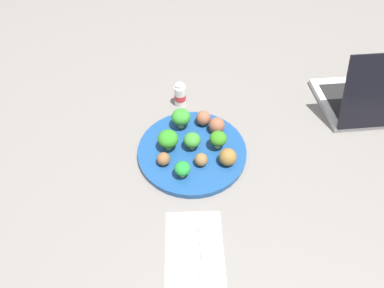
{
  "coord_description": "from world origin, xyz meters",
  "views": [
    {
      "loc": [
        0.56,
        0.03,
        0.67
      ],
      "look_at": [
        0.0,
        0.0,
        0.04
      ],
      "focal_mm": 31.46,
      "sensor_mm": 36.0,
      "label": 1
    }
  ],
  "objects_px": {
    "meatball_front_right": "(228,157)",
    "plate": "(192,151)",
    "broccoli_floret_back_right": "(168,138)",
    "broccoli_floret_center": "(182,169)",
    "broccoli_floret_front_left": "(218,139)",
    "broccoli_floret_back_left": "(192,140)",
    "meatball_mid_left": "(201,160)",
    "meatball_center": "(203,118)",
    "fork": "(203,250)",
    "yogurt_bottle": "(180,95)",
    "meatball_back_left": "(163,159)",
    "meatball_far_rim": "(217,125)",
    "laptop": "(381,98)",
    "napkin": "(194,248)",
    "knife": "(186,250)",
    "broccoli_floret_mid_left": "(181,117)"
  },
  "relations": [
    {
      "from": "broccoli_floret_back_right",
      "to": "meatball_front_right",
      "type": "height_order",
      "value": "broccoli_floret_back_right"
    },
    {
      "from": "broccoli_floret_front_left",
      "to": "broccoli_floret_back_right",
      "type": "height_order",
      "value": "broccoli_floret_back_right"
    },
    {
      "from": "napkin",
      "to": "knife",
      "type": "height_order",
      "value": "knife"
    },
    {
      "from": "meatball_center",
      "to": "fork",
      "type": "relative_size",
      "value": 0.33
    },
    {
      "from": "broccoli_floret_mid_left",
      "to": "napkin",
      "type": "height_order",
      "value": "broccoli_floret_mid_left"
    },
    {
      "from": "meatball_back_left",
      "to": "yogurt_bottle",
      "type": "bearing_deg",
      "value": 174.94
    },
    {
      "from": "laptop",
      "to": "meatball_mid_left",
      "type": "bearing_deg",
      "value": -63.51
    },
    {
      "from": "meatball_center",
      "to": "napkin",
      "type": "xyz_separation_m",
      "value": [
        0.35,
        -0.01,
        -0.03
      ]
    },
    {
      "from": "broccoli_floret_mid_left",
      "to": "yogurt_bottle",
      "type": "xyz_separation_m",
      "value": [
        -0.11,
        -0.01,
        -0.02
      ]
    },
    {
      "from": "meatball_front_right",
      "to": "meatball_mid_left",
      "type": "bearing_deg",
      "value": -83.14
    },
    {
      "from": "broccoli_floret_back_right",
      "to": "meatball_far_rim",
      "type": "xyz_separation_m",
      "value": [
        -0.07,
        0.12,
        -0.01
      ]
    },
    {
      "from": "meatball_far_rim",
      "to": "fork",
      "type": "bearing_deg",
      "value": -3.84
    },
    {
      "from": "broccoli_floret_front_left",
      "to": "meatball_center",
      "type": "height_order",
      "value": "broccoli_floret_front_left"
    },
    {
      "from": "broccoli_floret_center",
      "to": "meatball_front_right",
      "type": "height_order",
      "value": "same"
    },
    {
      "from": "napkin",
      "to": "fork",
      "type": "relative_size",
      "value": 1.4
    },
    {
      "from": "broccoli_floret_mid_left",
      "to": "meatball_front_right",
      "type": "xyz_separation_m",
      "value": [
        0.12,
        0.12,
        -0.01
      ]
    },
    {
      "from": "broccoli_floret_back_right",
      "to": "meatball_center",
      "type": "height_order",
      "value": "broccoli_floret_back_right"
    },
    {
      "from": "meatball_far_rim",
      "to": "yogurt_bottle",
      "type": "relative_size",
      "value": 0.58
    },
    {
      "from": "broccoli_floret_center",
      "to": "fork",
      "type": "distance_m",
      "value": 0.19
    },
    {
      "from": "meatball_back_left",
      "to": "yogurt_bottle",
      "type": "relative_size",
      "value": 0.46
    },
    {
      "from": "broccoli_floret_back_left",
      "to": "meatball_center",
      "type": "height_order",
      "value": "broccoli_floret_back_left"
    },
    {
      "from": "broccoli_floret_back_right",
      "to": "meatball_mid_left",
      "type": "distance_m",
      "value": 0.1
    },
    {
      "from": "broccoli_floret_back_left",
      "to": "meatball_front_right",
      "type": "xyz_separation_m",
      "value": [
        0.04,
        0.09,
        -0.01
      ]
    },
    {
      "from": "broccoli_floret_mid_left",
      "to": "napkin",
      "type": "xyz_separation_m",
      "value": [
        0.34,
        0.05,
        -0.05
      ]
    },
    {
      "from": "meatball_front_right",
      "to": "plate",
      "type": "bearing_deg",
      "value": -113.37
    },
    {
      "from": "broccoli_floret_back_left",
      "to": "meatball_far_rim",
      "type": "bearing_deg",
      "value": 135.98
    },
    {
      "from": "yogurt_bottle",
      "to": "broccoli_floret_back_left",
      "type": "bearing_deg",
      "value": 14.22
    },
    {
      "from": "plate",
      "to": "meatball_far_rim",
      "type": "distance_m",
      "value": 0.1
    },
    {
      "from": "broccoli_floret_back_left",
      "to": "meatball_back_left",
      "type": "relative_size",
      "value": 1.38
    },
    {
      "from": "fork",
      "to": "laptop",
      "type": "bearing_deg",
      "value": 133.79
    },
    {
      "from": "plate",
      "to": "yogurt_bottle",
      "type": "distance_m",
      "value": 0.2
    },
    {
      "from": "broccoli_floret_mid_left",
      "to": "meatball_center",
      "type": "bearing_deg",
      "value": 104.72
    },
    {
      "from": "meatball_center",
      "to": "yogurt_bottle",
      "type": "distance_m",
      "value": 0.12
    },
    {
      "from": "broccoli_floret_back_left",
      "to": "meatball_mid_left",
      "type": "bearing_deg",
      "value": 25.01
    },
    {
      "from": "meatball_front_right",
      "to": "yogurt_bottle",
      "type": "bearing_deg",
      "value": -149.26
    },
    {
      "from": "broccoli_floret_back_right",
      "to": "meatball_mid_left",
      "type": "xyz_separation_m",
      "value": [
        0.05,
        0.08,
        -0.02
      ]
    },
    {
      "from": "broccoli_floret_back_left",
      "to": "meatball_far_rim",
      "type": "distance_m",
      "value": 0.09
    },
    {
      "from": "broccoli_floret_back_left",
      "to": "meatball_mid_left",
      "type": "height_order",
      "value": "broccoli_floret_back_left"
    },
    {
      "from": "broccoli_floret_center",
      "to": "broccoli_floret_mid_left",
      "type": "bearing_deg",
      "value": -174.31
    },
    {
      "from": "plate",
      "to": "meatball_far_rim",
      "type": "relative_size",
      "value": 6.54
    },
    {
      "from": "meatball_mid_left",
      "to": "yogurt_bottle",
      "type": "relative_size",
      "value": 0.45
    },
    {
      "from": "broccoli_floret_front_left",
      "to": "laptop",
      "type": "relative_size",
      "value": 0.15
    },
    {
      "from": "meatball_back_left",
      "to": "meatball_mid_left",
      "type": "height_order",
      "value": "same"
    },
    {
      "from": "broccoli_floret_center",
      "to": "broccoli_floret_front_left",
      "type": "bearing_deg",
      "value": 138.97
    },
    {
      "from": "broccoli_floret_front_left",
      "to": "meatball_mid_left",
      "type": "relative_size",
      "value": 1.55
    },
    {
      "from": "plate",
      "to": "meatball_center",
      "type": "distance_m",
      "value": 0.1
    },
    {
      "from": "meatball_far_rim",
      "to": "meatball_mid_left",
      "type": "height_order",
      "value": "meatball_far_rim"
    },
    {
      "from": "plate",
      "to": "yogurt_bottle",
      "type": "xyz_separation_m",
      "value": [
        -0.19,
        -0.05,
        0.03
      ]
    },
    {
      "from": "plate",
      "to": "broccoli_floret_mid_left",
      "type": "bearing_deg",
      "value": -156.8
    },
    {
      "from": "broccoli_floret_mid_left",
      "to": "meatball_far_rim",
      "type": "relative_size",
      "value": 1.33
    }
  ]
}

